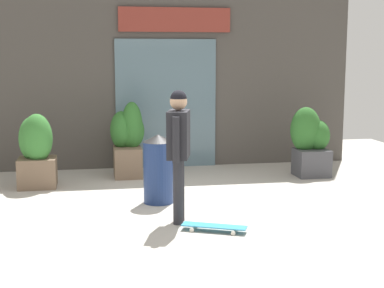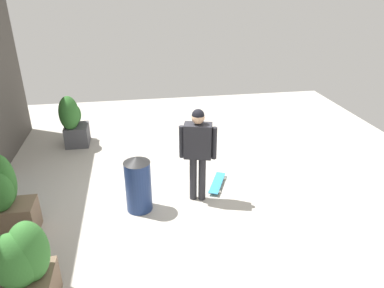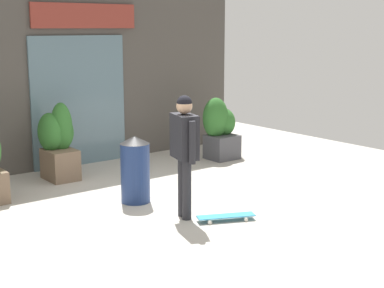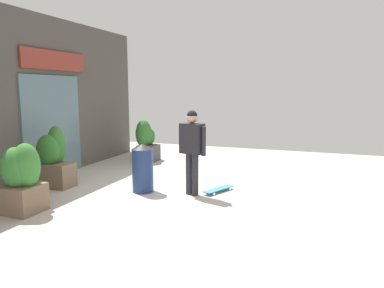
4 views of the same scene
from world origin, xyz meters
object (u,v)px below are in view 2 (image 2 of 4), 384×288
at_px(skateboard, 217,183).
at_px(trash_bin, 138,183).
at_px(planter_box_mid, 72,121).
at_px(planter_box_left, 4,196).
at_px(planter_box_right, 25,268).
at_px(skateboarder, 198,146).

bearing_deg(skateboard, trash_bin, 133.41).
relative_size(skateboard, planter_box_mid, 0.65).
distance_m(skateboard, planter_box_left, 3.68).
bearing_deg(planter_box_mid, planter_box_right, -178.71).
xyz_separation_m(planter_box_left, trash_bin, (0.32, -2.01, -0.17)).
height_order(skateboarder, skateboard, skateboarder).
height_order(skateboarder, planter_box_mid, skateboarder).
relative_size(planter_box_left, planter_box_mid, 1.08).
bearing_deg(trash_bin, planter_box_left, 99.16).
bearing_deg(trash_bin, planter_box_right, 144.43).
bearing_deg(planter_box_mid, trash_bin, -153.74).
xyz_separation_m(planter_box_left, planter_box_right, (-1.56, -0.67, -0.04)).
distance_m(planter_box_right, trash_bin, 2.32).
relative_size(planter_box_mid, trash_bin, 1.22).
distance_m(planter_box_left, trash_bin, 2.05).
bearing_deg(planter_box_left, planter_box_right, -156.80).
relative_size(skateboard, planter_box_right, 0.66).
relative_size(skateboarder, planter_box_mid, 1.39).
relative_size(skateboarder, planter_box_left, 1.29).
bearing_deg(planter_box_left, trash_bin, -80.84).
xyz_separation_m(planter_box_left, planter_box_mid, (3.27, -0.56, -0.06)).
relative_size(skateboarder, planter_box_right, 1.41).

